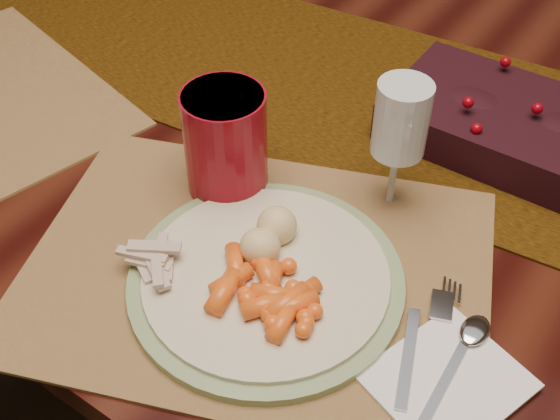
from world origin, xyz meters
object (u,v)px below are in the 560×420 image
Objects in this scene: dining_table at (381,318)px; red_cup at (226,143)px; turkey_shreds at (154,261)px; mashed_potatoes at (264,230)px; wine_glass at (397,148)px; centerpiece at (533,128)px; dinner_plate at (266,279)px; placemat_main at (257,270)px; baby_carrots at (245,294)px; napkin at (447,381)px.

dining_table is 14.04× the size of red_cup.
dining_table is at bearing 72.43° from turkey_shreds.
mashed_potatoes is 0.17m from wine_glass.
centerpiece reaches higher than dining_table.
dinner_plate is at bearing -92.41° from dining_table.
placemat_main is at bearing 39.53° from turkey_shreds.
centerpiece is at bearing 44.34° from placemat_main.
baby_carrots is at bearing -46.92° from red_cup.
placemat_main is 2.95× the size of wine_glass.
baby_carrots is 0.89× the size of red_cup.
napkin is (0.23, -0.03, -0.04)m from mashed_potatoes.
turkey_shreds is at bearing -150.87° from dinner_plate.
dining_table is at bearing 105.47° from wine_glass.
baby_carrots is 0.08m from mashed_potatoes.
mashed_potatoes is 0.23m from napkin.
placemat_main is 0.02m from dinner_plate.
centerpiece is 2.13× the size of wine_glass.
dining_table is 0.47m from wine_glass.
turkey_shreds reaches higher than napkin.
baby_carrots is 0.87× the size of napkin.
napkin is 0.35m from red_cup.
wine_glass is at bearing 65.08° from mashed_potatoes.
wine_glass is (0.04, 0.22, 0.05)m from baby_carrots.
centerpiece reaches higher than napkin.
dinner_plate reaches higher than dining_table.
turkey_shreds is (-0.08, -0.07, 0.02)m from placemat_main.
wine_glass is at bearing -118.41° from centerpiece.
dinner_plate is (-0.14, -0.36, -0.03)m from centerpiece.
centerpiece is 0.37m from mashed_potatoes.
baby_carrots reaches higher than dining_table.
dinner_plate is 2.16× the size of napkin.
dining_table is at bearing 88.41° from baby_carrots.
turkey_shreds is (-0.24, -0.42, -0.01)m from centerpiece.
baby_carrots is at bearing 9.41° from turkey_shreds.
turkey_shreds reaches higher than placemat_main.
red_cup is at bearing 119.49° from placemat_main.
mashed_potatoes is (-0.04, -0.27, 0.42)m from dining_table.
red_cup is 0.79× the size of wine_glass.
centerpiece is 0.39m from placemat_main.
dining_table is 0.52m from napkin.
turkey_shreds reaches higher than dining_table.
mashed_potatoes is at bearing 111.64° from baby_carrots.
wine_glass reaches higher than dining_table.
napkin is at bearing -23.89° from placemat_main.
placemat_main is 5.92× the size of mashed_potatoes.
dining_table is 15.78× the size of baby_carrots.
mashed_potatoes is at bearing 83.26° from placemat_main.
red_cup reaches higher than dining_table.
red_cup reaches higher than placemat_main.
baby_carrots is 1.41× the size of mashed_potatoes.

